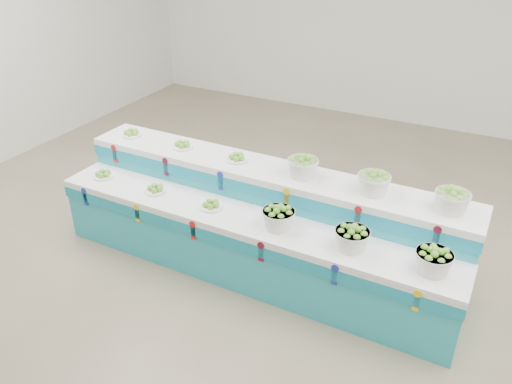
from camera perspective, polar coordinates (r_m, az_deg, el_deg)
ground at (r=5.32m, az=4.04°, el=-9.87°), size 10.00×10.00×0.00m
back_wall at (r=9.08m, az=18.06°, el=19.26°), size 10.00×0.00×10.00m
display_stand at (r=5.27m, az=-0.00°, el=-3.42°), size 4.27×1.16×1.02m
plate_lower_left at (r=5.92m, az=-16.64°, el=1.96°), size 0.23×0.23×0.09m
plate_lower_mid at (r=5.47m, az=-11.14°, el=0.39°), size 0.23×0.23×0.09m
plate_lower_right at (r=5.11m, az=-5.03°, el=-1.37°), size 0.23×0.23×0.09m
basket_lower_left at (r=4.76m, az=2.53°, el=-2.83°), size 0.31×0.31×0.22m
basket_lower_mid at (r=4.55m, az=10.64°, el=-5.02°), size 0.31×0.31×0.22m
basket_lower_right at (r=4.45m, az=19.17°, el=-7.19°), size 0.31×0.31×0.22m
plate_upper_left at (r=6.14m, az=-13.71°, el=6.45°), size 0.23×0.23×0.09m
plate_upper_mid at (r=5.71m, az=-8.18°, el=5.27°), size 0.23×0.23×0.09m
plate_upper_right at (r=5.36m, az=-2.13°, el=3.91°), size 0.23×0.23×0.09m
basket_upper_left at (r=5.03m, az=5.23°, el=2.88°), size 0.31×0.31×0.22m
basket_upper_mid at (r=4.84m, az=12.97°, el=1.07°), size 0.31×0.31×0.22m
basket_upper_right at (r=4.74m, az=20.97°, el=-0.83°), size 0.31×0.31×0.22m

